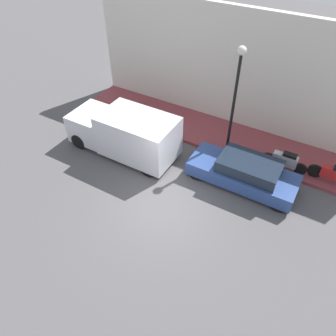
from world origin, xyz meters
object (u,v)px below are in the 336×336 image
at_px(streetlamp, 236,86).
at_px(scooter_silver, 285,160).
at_px(delivery_van, 124,132).
at_px(motorcycle_blue, 138,110).
at_px(parked_car, 244,172).
at_px(motorcycle_red, 336,174).

bearing_deg(streetlamp, scooter_silver, -89.45).
bearing_deg(delivery_van, scooter_silver, -71.15).
height_order(delivery_van, motorcycle_blue, delivery_van).
bearing_deg(delivery_van, motorcycle_blue, 21.34).
xyz_separation_m(delivery_van, streetlamp, (2.21, -4.00, 2.27)).
relative_size(motorcycle_blue, streetlamp, 0.41).
bearing_deg(scooter_silver, motorcycle_blue, 88.74).
distance_m(delivery_van, streetlamp, 5.10).
relative_size(parked_car, motorcycle_blue, 2.21).
bearing_deg(motorcycle_blue, scooter_silver, -91.26).
bearing_deg(scooter_silver, delivery_van, 108.85).
xyz_separation_m(delivery_van, motorcycle_blue, (2.40, 0.94, -0.49)).
xyz_separation_m(delivery_van, scooter_silver, (2.23, -6.55, -0.44)).
relative_size(parked_car, delivery_van, 0.87).
height_order(parked_car, motorcycle_red, parked_car).
xyz_separation_m(parked_car, scooter_silver, (1.57, -1.20, -0.02)).
height_order(motorcycle_red, streetlamp, streetlamp).
height_order(scooter_silver, streetlamp, streetlamp).
distance_m(delivery_van, motorcycle_red, 8.85).
bearing_deg(delivery_van, parked_car, -82.92).
bearing_deg(motorcycle_blue, motorcycle_red, -90.15).
relative_size(delivery_van, scooter_silver, 2.63).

